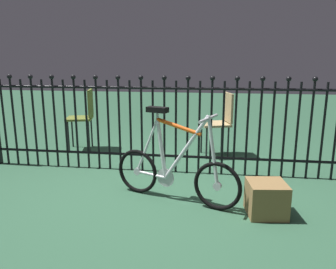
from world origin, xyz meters
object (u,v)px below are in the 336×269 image
bicycle (175,169)px  chair_tan (221,118)px  display_crate (266,199)px  chair_olive (84,113)px

bicycle → chair_tan: bearing=74.6°
chair_tan → display_crate: 1.85m
chair_olive → chair_tan: bearing=-1.3°
chair_olive → display_crate: bearing=-37.7°
chair_olive → display_crate: 3.00m
bicycle → chair_olive: size_ratio=1.38×
bicycle → display_crate: (0.82, -0.17, -0.17)m
bicycle → chair_olive: bearing=133.0°
bicycle → display_crate: 0.85m
chair_tan → chair_olive: size_ratio=0.98×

